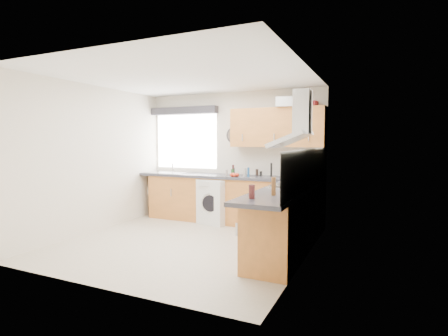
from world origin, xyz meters
The scene contains 38 objects.
ground_plane centered at (0.00, 0.00, 0.00)m, with size 3.60×3.60×0.00m, color beige.
ceiling centered at (0.00, 0.00, 2.50)m, with size 3.60×3.60×0.02m, color white.
wall_back centered at (0.00, 1.80, 1.25)m, with size 3.60×0.02×2.50m, color silver.
wall_front centered at (0.00, -1.80, 1.25)m, with size 3.60×0.02×2.50m, color silver.
wall_left centered at (-1.80, 0.00, 1.25)m, with size 0.02×3.60×2.50m, color silver.
wall_right centered at (1.80, 0.00, 1.25)m, with size 0.02×3.60×2.50m, color silver.
window centered at (-1.05, 1.79, 1.55)m, with size 1.40×0.02×1.10m, color silver.
window_blind centered at (-1.05, 1.70, 2.18)m, with size 1.50×0.18×0.14m, color #2A292E.
splashback centered at (1.79, 0.30, 1.18)m, with size 0.01×3.00×0.54m, color white.
base_cab_back centered at (-0.10, 1.51, 0.43)m, with size 3.00×0.58×0.86m, color #AE682C.
base_cab_corner centered at (1.50, 1.50, 0.43)m, with size 0.60×0.60×0.86m, color #AE682C.
base_cab_right centered at (1.51, 0.15, 0.43)m, with size 0.58×2.10×0.86m, color #AE682C.
worktop_back centered at (0.00, 1.50, 0.89)m, with size 3.60×0.62×0.05m, color #2B2C33.
worktop_right centered at (1.50, 0.00, 0.89)m, with size 0.62×2.42×0.05m, color #2B2C33.
sink centered at (-1.33, 1.50, 0.95)m, with size 0.84×0.46×0.10m, color silver, non-canonical shape.
oven centered at (1.50, 0.30, 0.42)m, with size 0.56×0.58×0.85m, color black.
hob_plate centered at (1.50, 0.30, 0.92)m, with size 0.52×0.52×0.01m, color silver.
extractor_hood centered at (1.60, 0.30, 1.77)m, with size 0.52×0.78×0.66m, color silver, non-canonical shape.
upper_cabinets centered at (0.95, 1.62, 1.80)m, with size 1.70×0.35×0.70m, color #AE682C.
washing_machine centered at (-0.15, 1.40, 0.42)m, with size 0.57×0.55×0.84m, color silver.
wall_clock centered at (0.04, 1.78, 1.67)m, with size 0.33×0.33×0.04m, color #2A292E.
casserole centered at (1.16, 1.52, 2.23)m, with size 0.39×0.28×0.16m, color silver.
storage_box centered at (1.52, 1.72, 2.20)m, with size 0.22×0.18×0.10m, color maroon.
utensil_pot centered at (1.15, 1.70, 0.97)m, with size 0.09×0.09×0.12m, color #756954.
kitchen_roll centered at (1.51, 0.97, 1.04)m, with size 0.12×0.12×0.26m, color silver.
tomato_cluster centered at (0.25, 1.30, 0.94)m, with size 0.15×0.15×0.07m, color red, non-canonical shape.
jar_0 centered at (0.14, 1.46, 0.97)m, with size 0.06×0.06×0.12m, color #1B4C1E.
jar_1 centered at (0.66, 1.60, 0.96)m, with size 0.04×0.04×0.09m, color black.
jar_2 centered at (0.07, 1.37, 0.97)m, with size 0.04×0.04×0.12m, color #AA9D91.
jar_3 centered at (0.84, 1.64, 1.03)m, with size 0.04×0.04×0.25m, color black.
jar_4 centered at (0.48, 1.40, 0.99)m, with size 0.04×0.04×0.17m, color navy.
jar_5 centered at (0.39, 1.47, 0.99)m, with size 0.06×0.06×0.15m, color #B1A797.
jar_6 centered at (0.55, 1.70, 0.97)m, with size 0.05×0.05×0.12m, color black.
jar_7 centered at (1.05, 1.63, 1.01)m, with size 0.07×0.07×0.20m, color navy.
jar_8 centered at (0.13, 1.55, 0.98)m, with size 0.04×0.04×0.14m, color black.
jar_9 centered at (0.13, 1.54, 1.01)m, with size 0.04×0.04×0.20m, color #361315.
bottle_0 centered at (1.53, -0.53, 1.02)m, with size 0.06×0.06×0.22m, color brown.
bottle_1 centered at (1.37, -0.85, 0.99)m, with size 0.07×0.07×0.16m, color #4A1A1A.
Camera 1 is at (2.70, -4.51, 1.55)m, focal length 28.00 mm.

